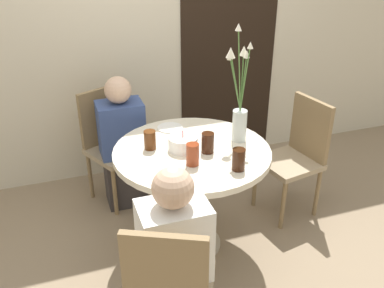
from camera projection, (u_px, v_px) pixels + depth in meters
name	position (u px, v px, depth m)	size (l,w,h in m)	color
ground_plane	(192.00, 244.00, 3.07)	(16.00, 16.00, 0.00)	#89755B
wall_back	(143.00, 26.00, 3.51)	(8.00, 0.05, 2.60)	beige
doorway_panel	(229.00, 52.00, 3.84)	(0.90, 0.01, 2.05)	black
dining_table	(192.00, 168.00, 2.78)	(1.01, 1.01, 0.77)	beige
chair_far_back	(111.00, 139.00, 3.42)	(0.53, 0.53, 0.91)	#9E896B
chair_right_flank	(170.00, 288.00, 2.02)	(0.53, 0.53, 0.91)	#9E896B
chair_left_flank	(298.00, 151.00, 3.24)	(0.47, 0.47, 0.91)	#9E896B
birthday_cake	(183.00, 143.00, 2.70)	(0.19, 0.19, 0.13)	white
flower_vase	(239.00, 105.00, 2.74)	(0.16, 0.15, 0.77)	silver
side_plate	(170.00, 128.00, 3.00)	(0.18, 0.18, 0.01)	white
drink_glass_0	(208.00, 143.00, 2.66)	(0.08, 0.08, 0.13)	#33190C
drink_glass_1	(239.00, 160.00, 2.47)	(0.08, 0.08, 0.13)	#33190C
drink_glass_2	(150.00, 140.00, 2.70)	(0.08, 0.08, 0.12)	#51280F
drink_glass_3	(193.00, 154.00, 2.52)	(0.08, 0.08, 0.14)	maroon
person_boy	(123.00, 147.00, 3.32)	(0.34, 0.24, 1.07)	#383333
person_guest	(175.00, 266.00, 2.17)	(0.34, 0.24, 1.07)	#383333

